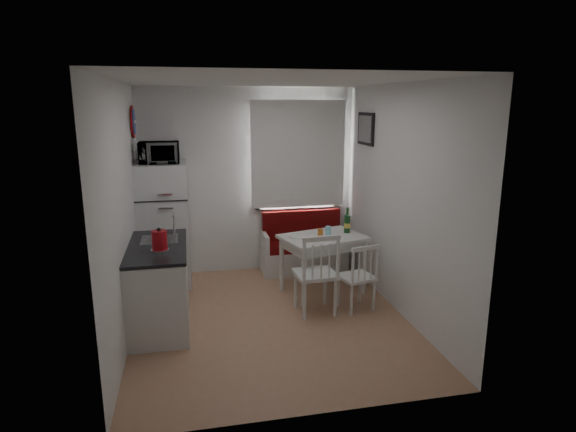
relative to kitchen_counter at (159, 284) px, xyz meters
name	(u,v)px	position (x,y,z in m)	size (l,w,h in m)	color
floor	(270,319)	(1.20, -0.16, -0.46)	(3.00, 3.50, 0.02)	tan
ceiling	(268,81)	(1.20, -0.16, 2.14)	(3.00, 3.50, 0.02)	white
wall_back	(249,181)	(1.20, 1.59, 0.84)	(3.00, 0.02, 2.60)	white
wall_front	(311,257)	(1.20, -1.91, 0.84)	(3.00, 0.02, 2.60)	white
wall_left	(122,213)	(-0.30, -0.16, 0.84)	(0.02, 3.50, 2.60)	white
wall_right	(400,201)	(2.70, -0.16, 0.84)	(0.02, 3.50, 2.60)	white
window	(297,157)	(1.90, 1.56, 1.17)	(1.22, 0.06, 1.47)	white
curtain	(298,154)	(1.90, 1.49, 1.22)	(1.35, 0.02, 1.50)	white
kitchen_counter	(159,284)	(0.00, 0.00, 0.00)	(0.62, 1.32, 1.16)	white
wall_sign	(134,122)	(-0.27, 1.29, 1.69)	(0.40, 0.40, 0.03)	navy
picture_frame	(366,129)	(2.67, 0.94, 1.59)	(0.04, 0.52, 0.42)	black
bench	(304,252)	(1.95, 1.35, -0.17)	(1.21, 0.46, 0.86)	white
dining_table	(323,242)	(1.99, 0.51, 0.21)	(1.15, 0.95, 0.75)	white
chair_left	(318,266)	(1.74, -0.16, 0.14)	(0.48, 0.46, 0.52)	white
chair_right	(359,271)	(2.24, -0.15, 0.05)	(0.46, 0.44, 0.43)	white
fridge	(164,225)	(0.02, 1.24, 0.36)	(0.65, 0.65, 1.63)	white
microwave	(159,153)	(0.02, 1.19, 1.31)	(0.49, 0.33, 0.27)	white
kettle	(160,240)	(0.05, -0.25, 0.57)	(0.18, 0.18, 0.25)	#AE0D16
wine_bottle	(347,220)	(2.34, 0.61, 0.46)	(0.08, 0.08, 0.33)	#16451D
drinking_glass_orange	(320,233)	(1.94, 0.46, 0.35)	(0.07, 0.07, 0.11)	orange
drinking_glass_blue	(328,230)	(2.07, 0.56, 0.35)	(0.07, 0.07, 0.11)	#91E1F8
plate	(299,236)	(1.69, 0.53, 0.30)	(0.26, 0.26, 0.02)	white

